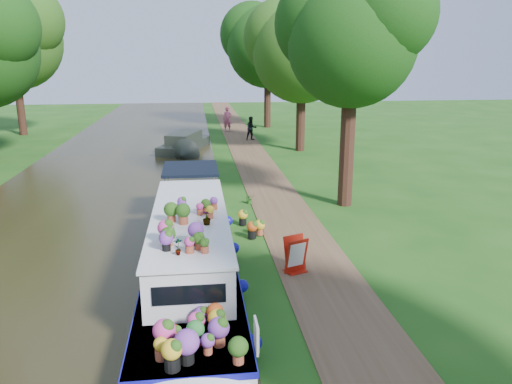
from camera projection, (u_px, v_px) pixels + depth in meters
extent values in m
plane|color=#1B4A12|center=(260.00, 234.00, 16.65)|extent=(100.00, 100.00, 0.00)
cube|color=black|center=(74.00, 242.00, 15.95)|extent=(10.00, 100.00, 0.02)
cube|color=brown|center=(295.00, 232.00, 16.79)|extent=(2.20, 100.00, 0.03)
cube|color=silver|center=(191.00, 256.00, 13.82)|extent=(2.20, 12.00, 0.75)
cube|color=#111097|center=(191.00, 245.00, 13.74)|extent=(2.24, 12.04, 0.12)
cube|color=silver|center=(190.00, 235.00, 12.82)|extent=(1.80, 7.00, 1.05)
cube|color=silver|center=(189.00, 214.00, 12.68)|extent=(1.90, 7.10, 0.06)
cube|color=black|center=(225.00, 231.00, 12.91)|extent=(0.03, 6.40, 0.38)
cube|color=black|center=(154.00, 234.00, 12.70)|extent=(0.03, 6.40, 0.38)
cube|color=black|center=(190.00, 169.00, 17.54)|extent=(1.90, 2.40, 0.10)
cube|color=white|center=(256.00, 336.00, 8.61)|extent=(0.04, 0.45, 0.55)
imported|color=#214913|center=(178.00, 246.00, 9.96)|extent=(0.21, 0.16, 0.37)
imported|color=#214913|center=(207.00, 218.00, 11.77)|extent=(0.26, 0.26, 0.35)
cylinder|color=black|center=(347.00, 149.00, 19.37)|extent=(0.56, 0.56, 4.55)
sphere|color=#10360D|center=(352.00, 43.00, 18.34)|extent=(4.80, 4.80, 4.80)
sphere|color=#10360D|center=(386.00, 14.00, 17.51)|extent=(3.60, 3.60, 3.60)
sphere|color=#10360D|center=(325.00, 23.00, 18.86)|extent=(3.84, 3.84, 3.84)
cylinder|color=black|center=(301.00, 120.00, 31.04)|extent=(0.56, 0.56, 3.85)
sphere|color=#214913|center=(302.00, 53.00, 29.99)|extent=(6.00, 6.00, 6.00)
sphere|color=#214913|center=(326.00, 32.00, 28.95)|extent=(4.50, 4.50, 4.50)
sphere|color=#214913|center=(282.00, 38.00, 30.64)|extent=(4.80, 4.80, 4.80)
cylinder|color=black|center=(267.00, 102.00, 41.48)|extent=(0.56, 0.56, 4.20)
sphere|color=#10360D|center=(268.00, 47.00, 40.32)|extent=(6.60, 6.60, 6.60)
sphere|color=#10360D|center=(286.00, 29.00, 39.18)|extent=(4.95, 4.95, 4.95)
sphere|color=#10360D|center=(252.00, 35.00, 41.03)|extent=(5.28, 5.28, 5.28)
cylinder|color=black|center=(20.00, 106.00, 37.32)|extent=(0.56, 0.56, 4.38)
sphere|color=#214913|center=(12.00, 41.00, 36.10)|extent=(7.00, 7.00, 7.00)
sphere|color=#214913|center=(26.00, 20.00, 34.89)|extent=(5.25, 5.25, 5.25)
cube|color=black|center=(184.00, 146.00, 31.60)|extent=(3.38, 5.68, 0.54)
cube|color=black|center=(184.00, 138.00, 31.01)|extent=(2.31, 3.43, 0.63)
cube|color=#AE1A0C|center=(295.00, 271.00, 13.69)|extent=(0.67, 0.62, 0.03)
cube|color=#AE1A0C|center=(296.00, 256.00, 13.45)|extent=(0.67, 0.45, 0.98)
cube|color=#AE1A0C|center=(295.00, 253.00, 13.68)|extent=(0.67, 0.45, 0.98)
cube|color=white|center=(297.00, 255.00, 13.40)|extent=(0.51, 0.33, 0.69)
imported|color=#D55795|center=(227.00, 119.00, 39.23)|extent=(0.80, 0.64, 1.93)
imported|color=black|center=(251.00, 128.00, 35.15)|extent=(0.93, 0.80, 1.65)
imported|color=#28601C|center=(250.00, 199.00, 20.08)|extent=(0.39, 0.35, 0.39)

